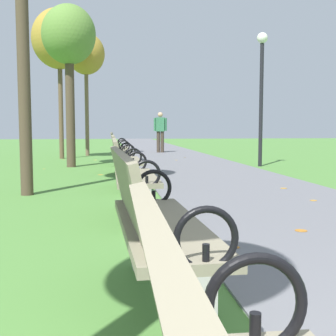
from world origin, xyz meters
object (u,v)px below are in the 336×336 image
at_px(park_bench_3, 131,176).
at_px(pedestrian_walking, 160,130).
at_px(park_bench_6, 118,147).
at_px(tree_3, 69,38).
at_px(tree_5, 86,55).
at_px(park_bench_2, 152,225).
at_px(lamp_post, 262,78).
at_px(park_bench_5, 120,152).
at_px(park_bench_4, 124,160).
at_px(tree_4, 59,39).

height_order(park_bench_3, pedestrian_walking, pedestrian_walking).
bearing_deg(park_bench_6, park_bench_3, -90.00).
distance_m(tree_3, pedestrian_walking, 7.20).
bearing_deg(park_bench_6, pedestrian_walking, 72.34).
relative_size(park_bench_3, tree_5, 0.36).
xyz_separation_m(park_bench_2, park_bench_3, (-0.00, 2.50, 0.00)).
bearing_deg(park_bench_6, lamp_post, -12.96).
xyz_separation_m(tree_3, lamp_post, (4.96, -0.45, -0.98)).
height_order(pedestrian_walking, lamp_post, lamp_post).
bearing_deg(tree_5, park_bench_6, -76.40).
bearing_deg(park_bench_2, pedestrian_walking, 83.32).
bearing_deg(tree_3, lamp_post, -5.17).
relative_size(park_bench_2, park_bench_6, 1.01).
bearing_deg(park_bench_6, tree_3, -161.59).
bearing_deg(park_bench_5, park_bench_3, -90.00).
bearing_deg(park_bench_3, pedestrian_walking, 82.05).
distance_m(park_bench_4, tree_4, 8.45).
relative_size(park_bench_2, tree_4, 0.33).
relative_size(park_bench_2, pedestrian_walking, 1.00).
height_order(park_bench_2, tree_4, tree_4).
distance_m(park_bench_4, lamp_post, 5.70).
height_order(park_bench_3, tree_4, tree_4).
height_order(park_bench_4, tree_3, tree_3).
bearing_deg(park_bench_3, lamp_post, 59.78).
relative_size(park_bench_6, tree_3, 0.39).
relative_size(tree_3, pedestrian_walking, 2.56).
distance_m(park_bench_2, tree_5, 14.42).
relative_size(park_bench_5, lamp_post, 0.46).
relative_size(park_bench_4, tree_5, 0.36).
bearing_deg(pedestrian_walking, tree_4, -141.23).
bearing_deg(lamp_post, park_bench_2, -112.73).
distance_m(park_bench_5, tree_3, 3.59).
xyz_separation_m(park_bench_2, pedestrian_walking, (1.81, 15.43, 0.44)).
height_order(park_bench_4, park_bench_6, same).
relative_size(tree_3, lamp_post, 1.19).
height_order(tree_5, pedestrian_walking, tree_5).
height_order(park_bench_5, pedestrian_walking, pedestrian_walking).
relative_size(park_bench_5, tree_5, 0.36).
xyz_separation_m(tree_3, tree_4, (-0.57, 3.19, 0.57)).
relative_size(tree_4, pedestrian_walking, 3.00).
bearing_deg(park_bench_3, tree_4, 100.17).
bearing_deg(tree_3, park_bench_3, -79.82).
relative_size(park_bench_4, park_bench_5, 1.00).
relative_size(park_bench_2, lamp_post, 0.46).
xyz_separation_m(park_bench_2, lamp_post, (3.73, 8.90, 1.82)).
relative_size(park_bench_2, park_bench_5, 1.01).
bearing_deg(tree_5, lamp_post, -47.17).
distance_m(park_bench_5, lamp_post, 4.39).
height_order(park_bench_3, park_bench_4, same).
relative_size(park_bench_3, pedestrian_walking, 0.99).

